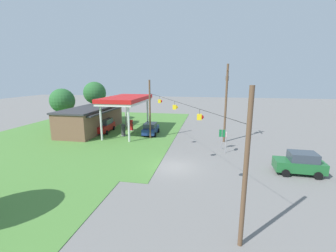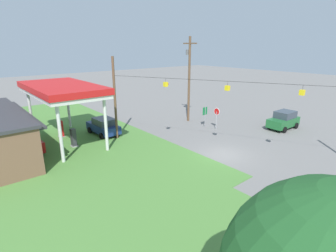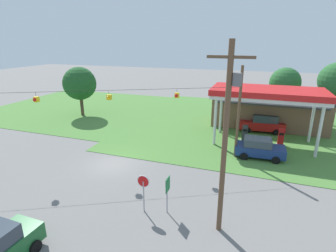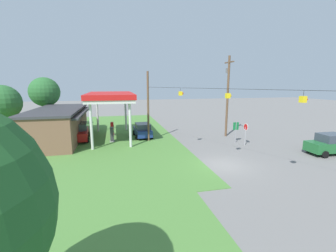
# 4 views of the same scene
# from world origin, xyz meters

# --- Properties ---
(ground_plane) EXTENTS (160.00, 160.00, 0.00)m
(ground_plane) POSITION_xyz_m (0.00, 0.00, 0.00)
(ground_plane) COLOR slate
(grass_verge_station_corner) EXTENTS (36.00, 28.00, 0.04)m
(grass_verge_station_corner) POSITION_xyz_m (14.00, 15.56, 0.02)
(grass_verge_station_corner) COLOR #4C7F38
(grass_verge_station_corner) RESTS_ON ground
(gas_station_canopy) EXTENTS (10.65, 5.36, 5.69)m
(gas_station_canopy) POSITION_xyz_m (12.00, 9.28, 5.16)
(gas_station_canopy) COLOR silver
(gas_station_canopy) RESTS_ON ground
(gas_station_store) EXTENTS (13.31, 5.90, 3.84)m
(gas_station_store) POSITION_xyz_m (12.52, 15.54, 1.94)
(gas_station_store) COLOR brown
(gas_station_store) RESTS_ON ground
(fuel_pump_near) EXTENTS (0.71, 0.56, 1.77)m
(fuel_pump_near) POSITION_xyz_m (10.24, 9.28, 0.85)
(fuel_pump_near) COLOR gray
(fuel_pump_near) RESTS_ON ground
(fuel_pump_far) EXTENTS (0.71, 0.56, 1.77)m
(fuel_pump_far) POSITION_xyz_m (13.76, 9.28, 0.85)
(fuel_pump_far) COLOR gray
(fuel_pump_far) RESTS_ON ground
(car_at_pumps_front) EXTENTS (4.35, 2.25, 1.84)m
(car_at_pumps_front) POSITION_xyz_m (11.72, 5.48, 0.94)
(car_at_pumps_front) COLOR navy
(car_at_pumps_front) RESTS_ON ground
(car_at_pumps_rear) EXTENTS (5.06, 2.38, 2.09)m
(car_at_pumps_rear) POSITION_xyz_m (11.99, 13.09, 1.05)
(car_at_pumps_rear) COLOR #AD1414
(car_at_pumps_rear) RESTS_ON ground
(car_on_crossroad) EXTENTS (2.20, 4.16, 2.03)m
(car_on_crossroad) POSITION_xyz_m (0.44, -11.33, 1.02)
(car_on_crossroad) COLOR #1E602D
(car_on_crossroad) RESTS_ON ground
(stop_sign_roadside) EXTENTS (0.80, 0.08, 2.50)m
(stop_sign_roadside) POSITION_xyz_m (5.17, -5.15, 1.81)
(stop_sign_roadside) COLOR #99999E
(stop_sign_roadside) RESTS_ON ground
(route_sign) EXTENTS (0.10, 0.70, 2.40)m
(route_sign) POSITION_xyz_m (6.58, -4.78, 1.71)
(route_sign) COLOR gray
(route_sign) RESTS_ON ground
(utility_pole_main) EXTENTS (2.20, 0.44, 10.21)m
(utility_pole_main) POSITION_xyz_m (9.84, -5.25, 5.70)
(utility_pole_main) COLOR brown
(utility_pole_main) RESTS_ON ground
(signal_span_gantry) EXTENTS (19.66, 10.24, 8.21)m
(signal_span_gantry) POSITION_xyz_m (0.00, -0.01, 4.42)
(signal_span_gantry) COLOR brown
(signal_span_gantry) RESTS_ON ground
(tree_behind_station) EXTENTS (4.19, 4.19, 6.67)m
(tree_behind_station) POSITION_xyz_m (14.51, 21.95, 4.55)
(tree_behind_station) COLOR #4C3828
(tree_behind_station) RESTS_ON ground
(tree_far_back) EXTENTS (4.24, 4.24, 7.73)m
(tree_far_back) POSITION_xyz_m (19.91, 18.70, 5.57)
(tree_far_back) COLOR #4C3828
(tree_far_back) RESTS_ON ground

